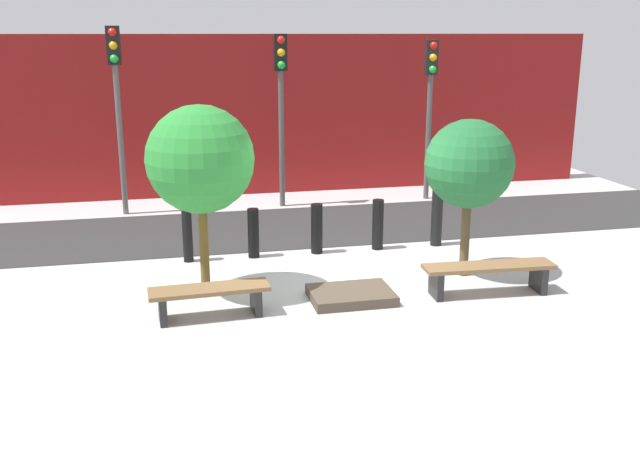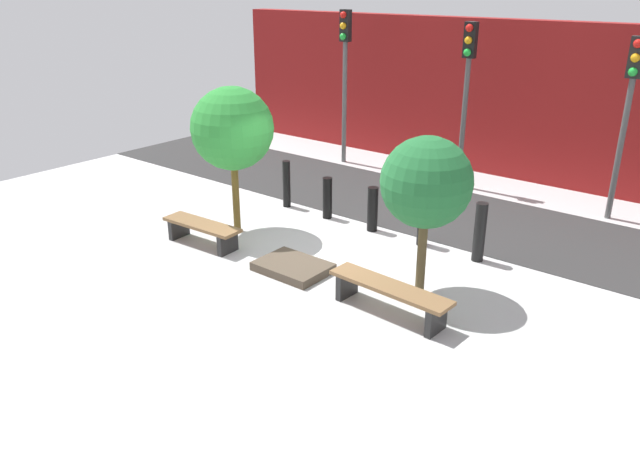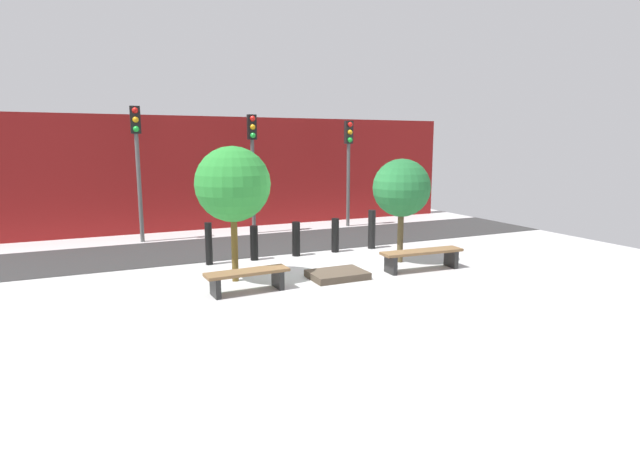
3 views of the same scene
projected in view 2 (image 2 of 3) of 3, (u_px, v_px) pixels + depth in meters
ground_plane at (315, 260)px, 11.14m from camera, size 18.00×18.00×0.00m
road_strip at (418, 206)px, 13.75m from camera, size 18.00×3.13×0.01m
building_facade at (494, 98)px, 15.57m from camera, size 16.20×0.50×3.79m
bench_left at (202, 229)px, 11.65m from camera, size 1.67×0.54×0.44m
bench_right at (389, 293)px, 9.22m from camera, size 2.01×0.55×0.47m
planter_bed at (293, 267)px, 10.67m from camera, size 1.21×0.89×0.15m
tree_behind_left_bench at (232, 129)px, 11.65m from camera, size 1.57×1.57×2.85m
tree_behind_right_bench at (426, 183)px, 9.32m from camera, size 1.40×1.40×2.54m
bollard_far_left at (287, 184)px, 13.56m from camera, size 0.17×0.17×1.03m
bollard_left at (327, 198)px, 12.93m from camera, size 0.20×0.20×0.87m
bollard_center at (373, 209)px, 12.27m from camera, size 0.21×0.21×0.90m
bollard_right at (423, 222)px, 11.60m from camera, size 0.20×0.20×0.92m
bollard_far_right at (480, 232)px, 10.92m from camera, size 0.21×0.21×1.08m
traffic_light_west at (345, 60)px, 16.09m from camera, size 0.28×0.27×3.95m
traffic_light_mid_west at (467, 76)px, 14.11m from camera, size 0.28×0.27×3.79m
traffic_light_mid_east at (629, 97)px, 12.13m from camera, size 0.28×0.27×3.66m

